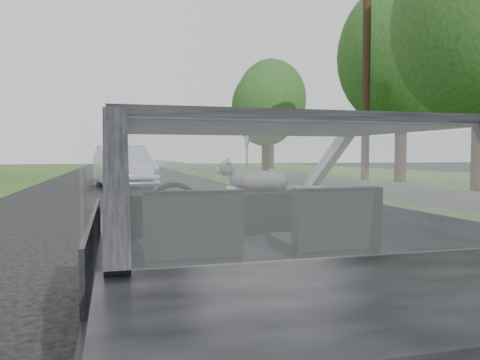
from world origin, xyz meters
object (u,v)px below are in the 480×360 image
subject_car (247,244)px  utility_pole (366,69)px  cat (260,180)px  highway_sign (247,156)px  other_car (123,167)px

subject_car → utility_pole: (7.61, 11.73, 3.49)m
cat → highway_sign: size_ratio=0.23×
cat → utility_pole: utility_pole is taller
cat → subject_car: bearing=-104.3°
subject_car → other_car: size_ratio=0.79×
cat → utility_pole: 13.66m
highway_sign → utility_pole: (0.66, -12.50, 2.98)m
other_car → utility_pole: bearing=-35.8°
subject_car → other_car: bearing=91.6°
subject_car → highway_sign: highway_sign is taller
other_car → highway_sign: 11.09m
other_car → utility_pole: utility_pole is taller
other_car → utility_pole: 9.70m
other_car → utility_pole: (8.05, -4.24, 3.38)m
highway_sign → utility_pole: utility_pole is taller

